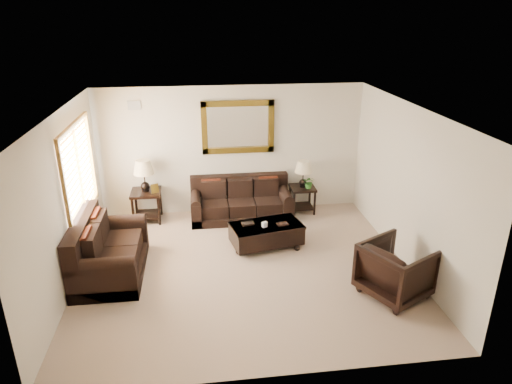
{
  "coord_description": "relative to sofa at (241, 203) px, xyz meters",
  "views": [
    {
      "loc": [
        -0.68,
        -6.69,
        4.09
      ],
      "look_at": [
        0.27,
        0.6,
        1.15
      ],
      "focal_mm": 32.0,
      "sensor_mm": 36.0,
      "label": 1
    }
  ],
  "objects": [
    {
      "name": "end_table_left",
      "position": [
        -1.94,
        0.07,
        0.55
      ],
      "size": [
        0.6,
        0.6,
        1.32
      ],
      "color": "black",
      "rests_on": "room"
    },
    {
      "name": "mirror",
      "position": [
        0.0,
        0.38,
        1.54
      ],
      "size": [
        1.5,
        0.06,
        1.1
      ],
      "color": "#47300E",
      "rests_on": "room"
    },
    {
      "name": "sofa",
      "position": [
        0.0,
        0.0,
        0.0
      ],
      "size": [
        2.07,
        0.89,
        0.85
      ],
      "color": "black",
      "rests_on": "room"
    },
    {
      "name": "end_table_right",
      "position": [
        1.35,
        0.11,
        0.44
      ],
      "size": [
        0.52,
        0.52,
        1.15
      ],
      "color": "black",
      "rests_on": "room"
    },
    {
      "name": "coffee_table",
      "position": [
        0.34,
        -1.34,
        -0.03
      ],
      "size": [
        1.4,
        0.94,
        0.55
      ],
      "rotation": [
        0.0,
        0.0,
        0.21
      ],
      "color": "black",
      "rests_on": "room"
    },
    {
      "name": "loveseat",
      "position": [
        -2.41,
        -1.94,
        0.06
      ],
      "size": [
        1.04,
        1.75,
        0.99
      ],
      "rotation": [
        0.0,
        0.0,
        1.57
      ],
      "color": "black",
      "rests_on": "room"
    },
    {
      "name": "room",
      "position": [
        -0.14,
        -2.09,
        1.04
      ],
      "size": [
        5.51,
        5.01,
        2.71
      ],
      "color": "tan",
      "rests_on": "ground"
    },
    {
      "name": "window",
      "position": [
        -2.84,
        -1.19,
        1.24
      ],
      "size": [
        0.07,
        1.96,
        1.66
      ],
      "color": "white",
      "rests_on": "room"
    },
    {
      "name": "air_vent",
      "position": [
        -2.04,
        0.39,
        2.04
      ],
      "size": [
        0.25,
        0.02,
        0.18
      ],
      "primitive_type": "cube",
      "color": "#999999",
      "rests_on": "room"
    },
    {
      "name": "potted_plant",
      "position": [
        1.46,
        0.01,
        0.37
      ],
      "size": [
        0.33,
        0.34,
        0.21
      ],
      "primitive_type": "imported",
      "rotation": [
        0.0,
        0.0,
        -0.41
      ],
      "color": "#245B1F",
      "rests_on": "end_table_right"
    },
    {
      "name": "armchair",
      "position": [
        2.06,
        -3.14,
        0.16
      ],
      "size": [
        1.19,
        1.21,
        0.94
      ],
      "primitive_type": "imported",
      "rotation": [
        0.0,
        0.0,
        2.06
      ],
      "color": "black",
      "rests_on": "floor"
    }
  ]
}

